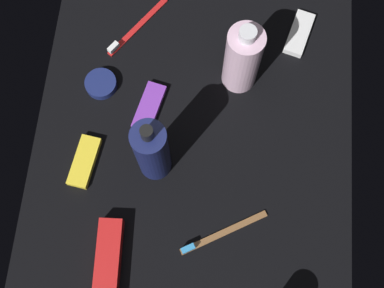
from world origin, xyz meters
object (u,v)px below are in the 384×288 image
Objects in this scene: snack_bar_purple at (149,107)px; toothbrush_red at (134,29)px; bodywash_bottle at (242,59)px; lotion_bottle at (152,151)px; snack_bar_white at (299,34)px; toothbrush_brown at (219,235)px; toothpaste_box_red at (108,267)px; snack_bar_yellow at (84,162)px; cream_tin_left at (101,84)px.

toothbrush_red is at bearing 29.98° from snack_bar_purple.
lotion_bottle is at bearing 143.44° from bodywash_bottle.
lotion_bottle is 42.75cm from snack_bar_white.
snack_bar_purple is (-19.86, 30.10, 0.00)cm from snack_bar_white.
toothpaste_box_red is (-7.92, 19.94, 0.99)cm from toothbrush_brown.
bodywash_bottle is 21.32cm from snack_bar_purple.
lotion_bottle is 16.59cm from snack_bar_yellow.
toothpaste_box_red is at bearing 162.71° from lotion_bottle.
snack_bar_yellow is 1.00× the size of snack_bar_white.
snack_bar_white is (2.22, -35.44, 0.14)cm from toothbrush_red.
toothbrush_red reaches higher than snack_bar_purple.
lotion_bottle is 31.74cm from toothbrush_red.
toothbrush_brown reaches higher than snack_bar_white.
cream_tin_left is at bearing 158.86° from toothbrush_red.
bodywash_bottle is 1.08× the size of toothpaste_box_red.
bodywash_bottle is 1.18× the size of toothbrush_brown.
bodywash_bottle is at bearing -2.76° from toothbrush_brown.
bodywash_bottle reaches higher than snack_bar_yellow.
snack_bar_white is (52.23, -33.83, -0.85)cm from toothpaste_box_red.
cream_tin_left is (36.51, 6.83, -0.72)cm from toothpaste_box_red.
bodywash_bottle is at bearing -36.56° from lotion_bottle.
bodywash_bottle is 46.84cm from toothpaste_box_red.
cream_tin_left is at bearing 5.79° from snack_bar_yellow.
toothpaste_box_red reaches higher than toothbrush_red.
cream_tin_left is (16.81, -0.83, 0.13)cm from snack_bar_yellow.
bodywash_bottle is 36.99cm from snack_bar_yellow.
snack_bar_yellow is (19.70, 7.66, -0.85)cm from toothpaste_box_red.
lotion_bottle is 14.89cm from snack_bar_purple.
bodywash_bottle is 1.24× the size of toothbrush_red.
lotion_bottle is 20.56cm from toothbrush_brown.
snack_bar_purple is (-17.64, -5.34, 0.14)cm from toothbrush_red.
bodywash_bottle is at bearing -111.27° from toothbrush_red.
snack_bar_yellow is (-0.91, 14.08, -8.73)cm from lotion_bottle.
cream_tin_left is at bearing 81.69° from snack_bar_purple.
snack_bar_white is (11.23, -12.29, -7.93)cm from bodywash_bottle.
lotion_bottle reaches higher than cream_tin_left.
snack_bar_purple is 11.35cm from cream_tin_left.
toothbrush_red is 0.87× the size of toothpaste_box_red.
toothpaste_box_red is 2.69× the size of cream_tin_left.
toothbrush_red is 14.47cm from cream_tin_left.
snack_bar_yellow is 1.00× the size of snack_bar_purple.
snack_bar_yellow is 16.83cm from cream_tin_left.
toothpaste_box_red is 21.15cm from snack_bar_yellow.
toothbrush_red reaches higher than snack_bar_white.
snack_bar_white is at bearing -68.87° from cream_tin_left.
snack_bar_white is 43.59cm from cream_tin_left.
bodywash_bottle is at bearing -51.01° from snack_bar_purple.
lotion_bottle is 1.32× the size of toothbrush_brown.
bodywash_bottle reaches higher than snack_bar_white.
toothbrush_red reaches higher than cream_tin_left.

